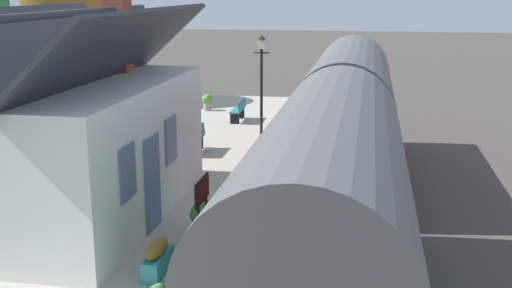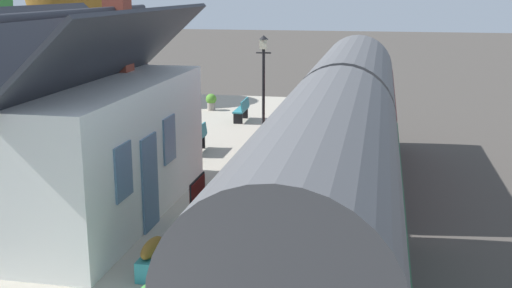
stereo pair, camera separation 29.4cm
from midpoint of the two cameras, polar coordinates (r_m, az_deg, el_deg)
The scene contains 15 objects.
ground_plane at distance 16.04m, azimuth 3.43°, elevation -8.56°, with size 160.00×160.00×0.00m, color #423D38.
platform at distance 16.86m, azimuth -10.99°, elevation -6.09°, with size 32.00×6.42×0.87m, color #A39B8C.
platform_edge_coping at distance 15.90m, azimuth -0.77°, elevation -5.35°, with size 32.00×0.36×0.02m, color beige.
rail_near at distance 15.93m, azimuth 9.29°, elevation -8.62°, with size 52.00×0.08×0.14m, color gray.
rail_far at distance 16.00m, azimuth 4.08°, elevation -8.36°, with size 52.00×0.08×0.14m, color gray.
train at distance 15.96m, azimuth 7.05°, elevation -0.37°, with size 19.89×2.73×4.32m.
station_building at distance 15.28m, azimuth -15.19°, elevation -0.01°, with size 7.82×3.67×5.87m.
bench_platform_end at distance 25.65m, azimuth -1.86°, elevation 3.10°, with size 1.41×0.45×0.88m.
bench_mid_platform at distance 20.78m, azimuth -5.86°, elevation 0.50°, with size 1.40×0.44×0.88m.
planter_edge_far at distance 20.69m, azimuth -8.43°, elevation -0.04°, with size 0.40×0.40×0.64m.
planter_edge_near at distance 13.78m, azimuth -5.21°, elevation -6.55°, with size 0.62×0.62×0.85m.
planter_bench_left at distance 12.26m, azimuth -9.44°, elevation -9.99°, with size 1.02×0.32×0.65m.
planter_corner_building at distance 28.02m, azimuth -4.68°, elevation 3.81°, with size 0.46×0.46×0.73m.
lamp_post_platform at distance 21.44m, azimuth 0.09°, elevation 6.70°, with size 0.32×0.50×3.70m.
station_sign_board at distance 12.75m, azimuth -5.50°, elevation -4.71°, with size 0.96×0.06×1.57m.
Camera 1 is at (-14.78, -1.53, 6.08)m, focal length 44.91 mm.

